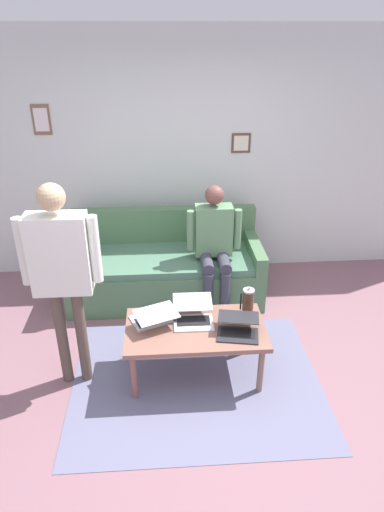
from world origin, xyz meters
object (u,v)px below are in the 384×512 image
Objects in this scene: person_seated at (214,241)px; person_standing at (61,264)px; couch at (165,268)px; laptop_left at (154,317)px; french_press at (248,301)px; laptop_right at (238,329)px; coffee_table at (195,332)px; laptop_center at (193,315)px.

person_standing is at bearing 40.92° from person_seated.
couch is 1.73m from person_standing.
french_press is (-0.80, -0.08, 0.07)m from laptop_left.
laptop_right is at bearing 163.69° from laptop_left.
laptop_right is 0.29× the size of person_seated.
laptop_center is (0.01, -0.10, 0.10)m from coffee_table.
couch is 1.26m from laptop_center.
person_seated reaches higher than couch.
couch is 1.58× the size of person_seated.
laptop_left is 0.70m from laptop_right.
coffee_table is at bearing 96.48° from laptop_center.
french_press is 0.20× the size of person_seated.
person_seated is (-0.27, -1.10, 0.30)m from coffee_table.
person_seated reaches higher than french_press.
coffee_table is 0.36m from laptop_right.
person_standing is 1.34× the size of person_seated.
laptop_center is at bearing 99.97° from couch.
laptop_left is 0.33m from laptop_center.
coffee_table is 1.20m from person_standing.
coffee_table is (-0.23, 1.32, 0.12)m from couch.
coffee_table is at bearing 99.70° from couch.
coffee_table is 0.14m from laptop_center.
person_standing reaches higher than person_seated.
coffee_table is 0.66× the size of person_standing.
person_standing is (1.00, 0.00, 0.68)m from coffee_table.
french_press is at bearing 101.22° from person_seated.
couch is 1.54m from laptop_right.
couch is 7.73× the size of french_press.
laptop_center is at bearing -179.03° from laptop_left.
person_seated is (-0.50, 0.23, 0.42)m from couch.
laptop_center is 1.05m from person_seated.
laptop_right is 1.22m from person_seated.
couch reaches higher than laptop_center.
laptop_left is at bearing -16.31° from laptop_right.
coffee_table is 0.52m from french_press.
french_press is (-0.68, 1.15, 0.29)m from couch.
coffee_table is 1.17m from person_seated.
french_press is at bearing -114.83° from laptop_right.
laptop_left is 0.26× the size of person_standing.
laptop_center is at bearing -30.45° from laptop_right.
person_standing is at bearing 6.12° from laptop_center.
french_press reaches higher than laptop_right.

